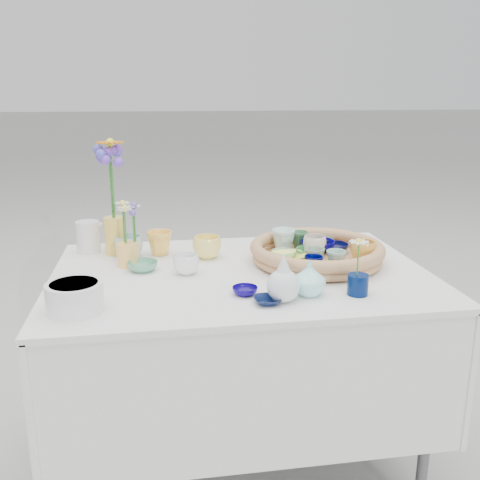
{
  "coord_description": "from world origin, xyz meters",
  "views": [
    {
      "loc": [
        -0.27,
        -1.7,
        1.35
      ],
      "look_at": [
        0.0,
        0.02,
        0.87
      ],
      "focal_mm": 40.0,
      "sensor_mm": 36.0,
      "label": 1
    }
  ],
  "objects": [
    {
      "name": "fluted_bowl",
      "position": [
        -0.51,
        -0.26,
        0.81
      ],
      "size": [
        0.19,
        0.19,
        0.08
      ],
      "primitive_type": null,
      "rotation": [
        0.0,
        0.0,
        -0.23
      ],
      "color": "silver",
      "rests_on": "display_table"
    },
    {
      "name": "white_pitcher",
      "position": [
        -0.53,
        0.32,
        0.82
      ],
      "size": [
        0.14,
        0.1,
        0.12
      ],
      "primitive_type": null,
      "rotation": [
        0.0,
        0.0,
        0.13
      ],
      "color": "silver",
      "rests_on": "display_table"
    },
    {
      "name": "tray_ceramic_5",
      "position": [
        0.17,
        0.07,
        0.8
      ],
      "size": [
        0.09,
        0.09,
        0.03
      ],
      "primitive_type": "imported",
      "rotation": [
        0.0,
        0.0,
        0.02
      ],
      "color": "#99D0B9",
      "rests_on": "wicker_tray"
    },
    {
      "name": "loose_ceramic_3",
      "position": [
        -0.18,
        0.0,
        0.8
      ],
      "size": [
        0.11,
        0.11,
        0.07
      ],
      "primitive_type": "imported",
      "rotation": [
        0.0,
        0.0,
        0.25
      ],
      "color": "white",
      "rests_on": "display_table"
    },
    {
      "name": "loose_ceramic_6",
      "position": [
        0.03,
        -0.3,
        0.77
      ],
      "size": [
        0.08,
        0.08,
        0.02
      ],
      "primitive_type": "imported",
      "rotation": [
        0.0,
        0.0,
        -0.01
      ],
      "color": "#0A1539",
      "rests_on": "display_table"
    },
    {
      "name": "tray_ceramic_3",
      "position": [
        0.26,
        0.06,
        0.8
      ],
      "size": [
        0.11,
        0.11,
        0.03
      ],
      "primitive_type": "imported",
      "rotation": [
        0.0,
        0.0,
        -0.03
      ],
      "color": "#459556",
      "rests_on": "wicker_tray"
    },
    {
      "name": "loose_ceramic_4",
      "position": [
        -0.02,
        -0.21,
        0.78
      ],
      "size": [
        0.08,
        0.08,
        0.02
      ],
      "primitive_type": "imported",
      "rotation": [
        0.0,
        0.0,
        0.05
      ],
      "color": "#0D0165",
      "rests_on": "display_table"
    },
    {
      "name": "daisy_posy",
      "position": [
        -0.37,
        0.13,
        0.92
      ],
      "size": [
        0.09,
        0.09,
        0.15
      ],
      "primitive_type": null,
      "rotation": [
        0.0,
        0.0,
        0.11
      ],
      "color": "silver",
      "rests_on": "daisy_cup"
    },
    {
      "name": "loose_ceramic_0",
      "position": [
        -0.27,
        0.24,
        0.81
      ],
      "size": [
        0.12,
        0.12,
        0.09
      ],
      "primitive_type": "imported",
      "rotation": [
        0.0,
        0.0,
        0.27
      ],
      "color": "#FFBF48",
      "rests_on": "display_table"
    },
    {
      "name": "tray_ceramic_1",
      "position": [
        0.37,
        0.11,
        0.8
      ],
      "size": [
        0.13,
        0.13,
        0.03
      ],
      "primitive_type": "imported",
      "rotation": [
        0.0,
        0.0,
        0.26
      ],
      "color": "#090B38",
      "rests_on": "wicker_tray"
    },
    {
      "name": "wicker_tray",
      "position": [
        0.28,
        0.05,
        0.8
      ],
      "size": [
        0.47,
        0.47,
        0.08
      ],
      "primitive_type": null,
      "color": "#9F7147",
      "rests_on": "display_table"
    },
    {
      "name": "tray_ceramic_8",
      "position": [
        0.34,
        0.22,
        0.79
      ],
      "size": [
        0.12,
        0.12,
        0.02
      ],
      "primitive_type": "imported",
      "rotation": [
        0.0,
        0.0,
        0.38
      ],
      "color": "#87D5FA",
      "rests_on": "wicker_tray"
    },
    {
      "name": "tray_ceramic_11",
      "position": [
        0.31,
        -0.07,
        0.81
      ],
      "size": [
        0.08,
        0.08,
        0.06
      ],
      "primitive_type": "imported",
      "rotation": [
        0.0,
        0.0,
        0.23
      ],
      "color": "#89B4A5",
      "rests_on": "wicker_tray"
    },
    {
      "name": "tray_ceramic_9",
      "position": [
        0.22,
        -0.1,
        0.81
      ],
      "size": [
        0.07,
        0.07,
        0.06
      ],
      "primitive_type": "imported",
      "rotation": [
        0.0,
        0.0,
        -0.07
      ],
      "color": "#000346",
      "rests_on": "wicker_tray"
    },
    {
      "name": "loose_ceramic_1",
      "position": [
        -0.1,
        0.17,
        0.81
      ],
      "size": [
        0.13,
        0.13,
        0.08
      ],
      "primitive_type": "imported",
      "rotation": [
        0.0,
        0.0,
        0.31
      ],
      "color": "#FFE467",
      "rests_on": "display_table"
    },
    {
      "name": "bud_vase_seafoam",
      "position": [
        0.17,
        -0.25,
        0.82
      ],
      "size": [
        0.11,
        0.11,
        0.1
      ],
      "primitive_type": "imported",
      "rotation": [
        0.0,
        0.0,
        0.06
      ],
      "color": "#9FECE9",
      "rests_on": "display_table"
    },
    {
      "name": "gerbera",
      "position": [
        -0.43,
        0.27,
        1.04
      ],
      "size": [
        0.15,
        0.15,
        0.29
      ],
      "primitive_type": null,
      "rotation": [
        0.0,
        0.0,
        -0.43
      ],
      "color": "orange",
      "rests_on": "tall_vase_yellow"
    },
    {
      "name": "bud_vase_cobalt",
      "position": [
        0.31,
        -0.27,
        0.8
      ],
      "size": [
        0.08,
        0.08,
        0.06
      ],
      "primitive_type": "cylinder",
      "rotation": [
        0.0,
        0.0,
        -0.34
      ],
      "color": "#001341",
      "rests_on": "display_table"
    },
    {
      "name": "loose_ceramic_2",
      "position": [
        -0.33,
        0.06,
        0.78
      ],
      "size": [
        0.12,
        0.12,
        0.03
      ],
      "primitive_type": "imported",
      "rotation": [
        0.0,
        0.0,
        0.14
      ],
      "color": "#559B76",
      "rests_on": "display_table"
    },
    {
      "name": "tray_ceramic_10",
      "position": [
        0.17,
        0.03,
        0.8
      ],
      "size": [
        0.13,
        0.13,
        0.03
      ],
      "primitive_type": "imported",
      "rotation": [
        0.0,
        0.0,
        0.08
      ],
      "color": "#F0EF61",
      "rests_on": "wicker_tray"
    },
    {
      "name": "single_daisy",
      "position": [
        0.31,
        -0.27,
        0.88
      ],
      "size": [
        0.09,
        0.09,
        0.12
      ],
      "primitive_type": null,
      "rotation": [
        0.0,
        0.0,
        0.34
      ],
      "color": "white",
      "rests_on": "bud_vase_cobalt"
    },
    {
      "name": "daisy_cup",
      "position": [
        -0.38,
        0.12,
        0.81
      ],
      "size": [
        0.1,
        0.1,
        0.08
      ],
      "primitive_type": "cylinder",
      "rotation": [
        0.0,
        0.0,
        -0.41
      ],
      "color": "#FEBA57",
      "rests_on": "display_table"
    },
    {
      "name": "tray_ceramic_12",
      "position": [
        0.26,
        0.2,
        0.81
      ],
      "size": [
        0.08,
        0.08,
        0.06
      ],
      "primitive_type": "imported",
      "rotation": [
        0.0,
        0.0,
        -0.39
      ],
      "color": "#397549",
      "rests_on": "wicker_tray"
    },
    {
      "name": "tall_vase_yellow",
      "position": [
        -0.43,
        0.28,
        0.84
      ],
      "size": [
        0.09,
        0.09,
        0.14
      ],
      "primitive_type": "cylinder",
      "rotation": [
        0.0,
        0.0,
        0.25
      ],
      "color": "#E9BD48",
      "rests_on": "display_table"
    },
    {
      "name": "display_table",
      "position": [
        0.0,
        0.0,
        0.0
      ],
      "size": [
        1.26,
        0.86,
        0.77
      ],
      "primitive_type": null,
      "color": "white",
      "rests_on": "ground"
    },
    {
      "name": "loose_ceramic_5",
      "position": [
        -0.38,
        0.23,
        0.81
      ],
      "size": [
        0.13,
        0.13,
        0.08
      ],
      "primitive_type": "imported",
      "rotation": [
        0.0,
        0.0,
        0.29
      ],
      "color": "#9BC1BD",
      "rests_on": "display_table"
    },
    {
      "name": "tray_ceramic_7",
      "position": [
        0.29,
        0.1,
        0.82
      ],
      "size": [
        0.1,
        0.1,
        0.07
      ],
      "primitive_type": "imported",
      "rotation": [
        0.0,
        0.0,
        0.25
      ],
      "color": "beige",
      "rests_on": "wicker_tray"
    },
    {
      "name": "tray_ceramic_4",
      "position": [
        0.24,
        -0.03,
        0.81
      ],
      "size": [
        0.09,
        0.09,
        0.06
      ],
      "primitive_type": "imported",
      "rotation": [
        0.0,
        0.0,
        0.35
      ],
      "color": "gray",
      "rests_on": "wicker_tray"
    },
    {
      "name": "tray_ceramic_2",
      "position": [
        0.43,
        -0.0,
        0.82
      ],
      "size": [
        0.09,
        0.09,
        0.07
      ],
      "primitive_type": "imported",
      "rotation": [
        0.0,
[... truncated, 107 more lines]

